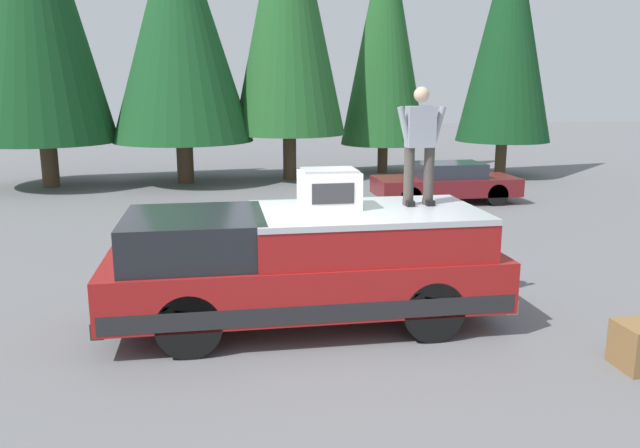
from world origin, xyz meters
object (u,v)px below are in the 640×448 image
pickup_truck (305,265)px  person_on_truck_bed (420,143)px  compressor_unit (329,189)px  parked_car_maroon (446,183)px

pickup_truck → person_on_truck_bed: person_on_truck_bed is taller
pickup_truck → compressor_unit: (0.19, -0.37, 1.05)m
pickup_truck → compressor_unit: compressor_unit is taller
compressor_unit → parked_car_maroon: 10.07m
compressor_unit → parked_car_maroon: compressor_unit is taller
person_on_truck_bed → parked_car_maroon: person_on_truck_bed is taller
pickup_truck → person_on_truck_bed: (0.22, -1.70, 1.68)m
pickup_truck → compressor_unit: bearing=-63.1°
person_on_truck_bed → parked_car_maroon: size_ratio=0.41×
person_on_truck_bed → pickup_truck: bearing=97.4°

